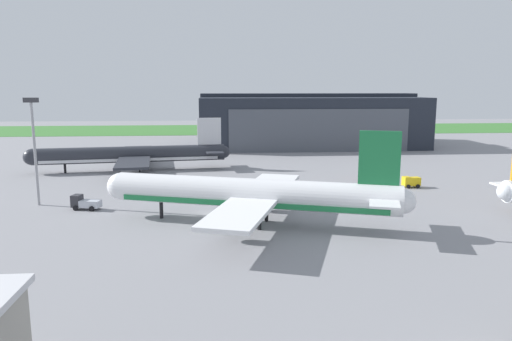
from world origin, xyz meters
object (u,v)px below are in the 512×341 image
airliner_near_left (251,194)px  airliner_far_right (132,155)px  maintenance_hangar (308,121)px  fuel_bowser (85,203)px  apron_light_mast (34,143)px  ops_van (411,182)px  pushback_tractor (373,175)px

airliner_near_left → airliner_far_right: (-25.29, 48.29, -0.72)m
maintenance_hangar → fuel_bowser: bearing=-121.7°
airliner_far_right → fuel_bowser: airliner_far_right is taller
airliner_near_left → airliner_far_right: bearing=117.6°
maintenance_hangar → airliner_near_left: size_ratio=1.70×
apron_light_mast → maintenance_hangar: bearing=53.1°
airliner_far_right → apron_light_mast: size_ratio=2.63×
maintenance_hangar → airliner_far_right: maintenance_hangar is taller
ops_van → airliner_near_left: bearing=-145.0°
airliner_far_right → apron_light_mast: 35.69m
maintenance_hangar → airliner_near_left: maintenance_hangar is taller
airliner_near_left → apron_light_mast: (-35.28, 14.73, 6.16)m
airliner_far_right → apron_light_mast: bearing=-106.6°
pushback_tractor → apron_light_mast: apron_light_mast is taller
maintenance_hangar → airliner_near_left: 100.98m
maintenance_hangar → airliner_far_right: 71.63m
airliner_near_left → pushback_tractor: 43.14m
airliner_near_left → pushback_tractor: airliner_near_left is taller
apron_light_mast → airliner_near_left: bearing=-22.7°
airliner_far_right → ops_van: (59.07, -24.60, -2.60)m
airliner_far_right → pushback_tractor: 56.37m
pushback_tractor → airliner_far_right: bearing=163.3°
airliner_near_left → airliner_far_right: 54.52m
pushback_tractor → fuel_bowser: bearing=-159.1°
pushback_tractor → ops_van: bearing=-58.5°
pushback_tractor → apron_light_mast: (-63.92, -17.35, 9.56)m
airliner_near_left → airliner_far_right: size_ratio=0.91×
airliner_near_left → apron_light_mast: apron_light_mast is taller
maintenance_hangar → ops_van: (7.04, -73.61, -7.24)m
airliner_far_right → apron_light_mast: apron_light_mast is taller
ops_van → maintenance_hangar: bearing=95.5°
ops_van → fuel_bowser: size_ratio=0.72×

